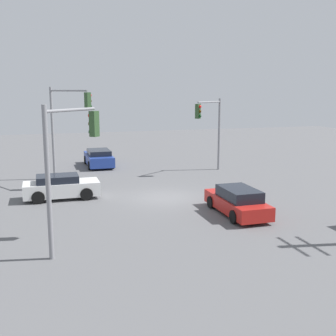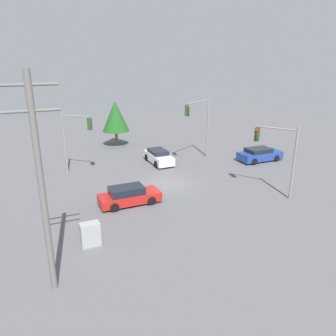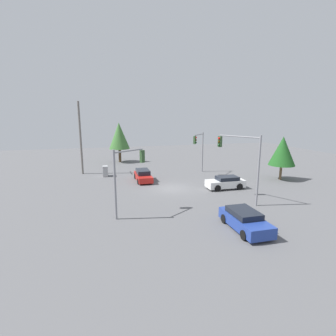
{
  "view_description": "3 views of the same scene",
  "coord_description": "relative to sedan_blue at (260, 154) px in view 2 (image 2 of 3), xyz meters",
  "views": [
    {
      "loc": [
        -22.83,
        6.81,
        6.19
      ],
      "look_at": [
        -0.73,
        0.02,
        1.9
      ],
      "focal_mm": 45.0,
      "sensor_mm": 36.0,
      "label": 1
    },
    {
      "loc": [
        -10.69,
        -23.94,
        10.22
      ],
      "look_at": [
        0.52,
        1.06,
        1.06
      ],
      "focal_mm": 35.0,
      "sensor_mm": 36.0,
      "label": 2
    },
    {
      "loc": [
        27.3,
        -7.64,
        8.17
      ],
      "look_at": [
        -1.29,
        -0.12,
        2.09
      ],
      "focal_mm": 28.0,
      "sensor_mm": 36.0,
      "label": 3
    }
  ],
  "objects": [
    {
      "name": "sedan_white",
      "position": [
        -9.99,
        3.56,
        0.0
      ],
      "size": [
        1.86,
        4.25,
        1.39
      ],
      "rotation": [
        0.0,
        0.0,
        3.14
      ],
      "color": "silver",
      "rests_on": "ground_plane"
    },
    {
      "name": "utility_pole_tall",
      "position": [
        -21.89,
        -12.32,
        4.55
      ],
      "size": [
        2.2,
        0.28,
        9.89
      ],
      "color": "slate",
      "rests_on": "ground_plane"
    },
    {
      "name": "sedan_blue",
      "position": [
        0.0,
        0.0,
        0.0
      ],
      "size": [
        4.63,
        2.06,
        1.39
      ],
      "rotation": [
        0.0,
        0.0,
        -1.57
      ],
      "color": "#233D93",
      "rests_on": "ground_plane"
    },
    {
      "name": "tree_left",
      "position": [
        -11.99,
        12.22,
        2.98
      ],
      "size": [
        3.23,
        3.23,
        5.49
      ],
      "color": "brown",
      "rests_on": "ground_plane"
    },
    {
      "name": "traffic_signal_main",
      "position": [
        -18.11,
        3.55,
        3.19
      ],
      "size": [
        2.36,
        2.29,
        5.7
      ],
      "rotation": [
        0.0,
        0.0,
        -0.77
      ],
      "color": "gray",
      "rests_on": "ground_plane"
    },
    {
      "name": "sedan_red",
      "position": [
        -15.83,
        -4.78,
        -0.02
      ],
      "size": [
        4.49,
        1.85,
        1.39
      ],
      "rotation": [
        0.0,
        0.0,
        -1.57
      ],
      "color": "red",
      "rests_on": "ground_plane"
    },
    {
      "name": "ground_plane",
      "position": [
        -11.58,
        -2.23,
        -0.69
      ],
      "size": [
        80.0,
        80.0,
        0.0
      ],
      "primitive_type": "plane",
      "color": "#5B5B5E"
    },
    {
      "name": "traffic_signal_cross",
      "position": [
        -5.67,
        2.84,
        3.73
      ],
      "size": [
        3.94,
        2.43,
        6.41
      ],
      "rotation": [
        0.0,
        0.0,
        3.66
      ],
      "color": "gray",
      "rests_on": "ground_plane"
    },
    {
      "name": "electrical_cabinet",
      "position": [
        -19.56,
        -9.28,
        0.01
      ],
      "size": [
        1.09,
        0.64,
        1.4
      ],
      "primitive_type": "cube",
      "color": "#9EA0A3",
      "rests_on": "ground_plane"
    },
    {
      "name": "traffic_signal_aux",
      "position": [
        -4.97,
        -7.82,
        3.11
      ],
      "size": [
        2.0,
        2.74,
        5.57
      ],
      "rotation": [
        0.0,
        0.0,
        2.17
      ],
      "color": "gray",
      "rests_on": "ground_plane"
    }
  ]
}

